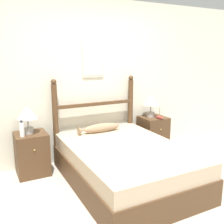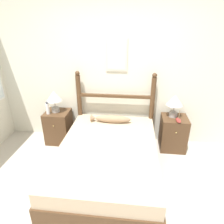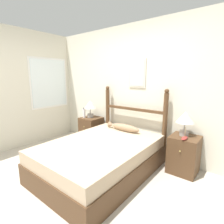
{
  "view_description": "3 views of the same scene",
  "coord_description": "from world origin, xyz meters",
  "px_view_note": "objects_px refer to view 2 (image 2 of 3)",
  "views": [
    {
      "loc": [
        -1.61,
        -2.2,
        1.71
      ],
      "look_at": [
        0.1,
        1.12,
        0.87
      ],
      "focal_mm": 42.0,
      "sensor_mm": 36.0,
      "label": 1
    },
    {
      "loc": [
        0.36,
        -1.74,
        2.11
      ],
      "look_at": [
        0.04,
        1.05,
        0.84
      ],
      "focal_mm": 32.0,
      "sensor_mm": 36.0,
      "label": 2
    },
    {
      "loc": [
        1.81,
        -1.34,
        1.55
      ],
      "look_at": [
        -0.06,
        1.03,
        0.93
      ],
      "focal_mm": 28.0,
      "sensor_mm": 36.0,
      "label": 3
    }
  ],
  "objects_px": {
    "bottle": "(48,108)",
    "fish_pillow": "(111,119)",
    "nightstand_right": "(173,133)",
    "table_lamp_left": "(54,97)",
    "table_lamp_right": "(175,102)",
    "model_boat": "(178,120)",
    "bed": "(108,160)",
    "nightstand_left": "(59,127)"
  },
  "relations": [
    {
      "from": "bottle",
      "to": "fish_pillow",
      "type": "xyz_separation_m",
      "value": [
        1.13,
        -0.03,
        -0.13
      ]
    },
    {
      "from": "nightstand_right",
      "to": "table_lamp_left",
      "type": "height_order",
      "value": "table_lamp_left"
    },
    {
      "from": "table_lamp_right",
      "to": "bottle",
      "type": "xyz_separation_m",
      "value": [
        -2.2,
        -0.14,
        -0.17
      ]
    },
    {
      "from": "table_lamp_right",
      "to": "model_boat",
      "type": "relative_size",
      "value": 1.99
    },
    {
      "from": "bed",
      "to": "bottle",
      "type": "bearing_deg",
      "value": 148.13
    },
    {
      "from": "model_boat",
      "to": "fish_pillow",
      "type": "xyz_separation_m",
      "value": [
        -1.13,
        0.01,
        -0.04
      ]
    },
    {
      "from": "nightstand_right",
      "to": "table_lamp_right",
      "type": "distance_m",
      "value": 0.59
    },
    {
      "from": "nightstand_right",
      "to": "fish_pillow",
      "type": "height_order",
      "value": "fish_pillow"
    },
    {
      "from": "bottle",
      "to": "table_lamp_left",
      "type": "bearing_deg",
      "value": 46.57
    },
    {
      "from": "bottle",
      "to": "model_boat",
      "type": "relative_size",
      "value": 1.17
    },
    {
      "from": "table_lamp_left",
      "to": "nightstand_right",
      "type": "bearing_deg",
      "value": -0.22
    },
    {
      "from": "nightstand_left",
      "to": "bottle",
      "type": "height_order",
      "value": "bottle"
    },
    {
      "from": "bottle",
      "to": "model_boat",
      "type": "bearing_deg",
      "value": -1.0
    },
    {
      "from": "bed",
      "to": "table_lamp_left",
      "type": "xyz_separation_m",
      "value": [
        -1.08,
        0.84,
        0.63
      ]
    },
    {
      "from": "bed",
      "to": "model_boat",
      "type": "height_order",
      "value": "model_boat"
    },
    {
      "from": "model_boat",
      "to": "fish_pillow",
      "type": "height_order",
      "value": "model_boat"
    },
    {
      "from": "table_lamp_left",
      "to": "model_boat",
      "type": "xyz_separation_m",
      "value": [
        2.16,
        -0.15,
        -0.26
      ]
    },
    {
      "from": "nightstand_right",
      "to": "nightstand_left",
      "type": "bearing_deg",
      "value": 180.0
    },
    {
      "from": "model_boat",
      "to": "fish_pillow",
      "type": "bearing_deg",
      "value": 179.73
    },
    {
      "from": "bottle",
      "to": "fish_pillow",
      "type": "height_order",
      "value": "bottle"
    },
    {
      "from": "table_lamp_left",
      "to": "table_lamp_right",
      "type": "distance_m",
      "value": 2.1
    },
    {
      "from": "nightstand_right",
      "to": "table_lamp_right",
      "type": "relative_size",
      "value": 1.54
    },
    {
      "from": "nightstand_left",
      "to": "nightstand_right",
      "type": "distance_m",
      "value": 2.11
    },
    {
      "from": "table_lamp_right",
      "to": "fish_pillow",
      "type": "xyz_separation_m",
      "value": [
        -1.06,
        -0.17,
        -0.3
      ]
    },
    {
      "from": "bottle",
      "to": "table_lamp_right",
      "type": "bearing_deg",
      "value": 3.53
    },
    {
      "from": "bed",
      "to": "bottle",
      "type": "relative_size",
      "value": 8.6
    },
    {
      "from": "nightstand_left",
      "to": "nightstand_right",
      "type": "relative_size",
      "value": 1.0
    },
    {
      "from": "nightstand_right",
      "to": "table_lamp_left",
      "type": "relative_size",
      "value": 1.54
    },
    {
      "from": "model_boat",
      "to": "bed",
      "type": "bearing_deg",
      "value": -147.37
    },
    {
      "from": "table_lamp_right",
      "to": "bed",
      "type": "bearing_deg",
      "value": -139.58
    },
    {
      "from": "table_lamp_left",
      "to": "fish_pillow",
      "type": "relative_size",
      "value": 0.57
    },
    {
      "from": "table_lamp_right",
      "to": "table_lamp_left",
      "type": "bearing_deg",
      "value": -179.18
    },
    {
      "from": "table_lamp_right",
      "to": "nightstand_right",
      "type": "bearing_deg",
      "value": -46.36
    },
    {
      "from": "bottle",
      "to": "fish_pillow",
      "type": "relative_size",
      "value": 0.34
    },
    {
      "from": "bed",
      "to": "bottle",
      "type": "height_order",
      "value": "bottle"
    },
    {
      "from": "table_lamp_right",
      "to": "model_boat",
      "type": "xyz_separation_m",
      "value": [
        0.06,
        -0.18,
        -0.26
      ]
    },
    {
      "from": "bed",
      "to": "model_boat",
      "type": "relative_size",
      "value": 10.09
    },
    {
      "from": "table_lamp_right",
      "to": "bottle",
      "type": "bearing_deg",
      "value": -176.47
    },
    {
      "from": "table_lamp_left",
      "to": "nightstand_left",
      "type": "bearing_deg",
      "value": -20.1
    },
    {
      "from": "table_lamp_right",
      "to": "fish_pillow",
      "type": "distance_m",
      "value": 1.12
    },
    {
      "from": "nightstand_left",
      "to": "fish_pillow",
      "type": "height_order",
      "value": "fish_pillow"
    },
    {
      "from": "table_lamp_left",
      "to": "bed",
      "type": "bearing_deg",
      "value": -37.85
    }
  ]
}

